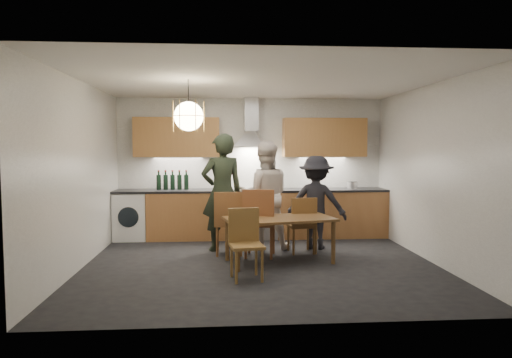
{
  "coord_description": "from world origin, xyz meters",
  "views": [
    {
      "loc": [
        -0.54,
        -6.43,
        1.68
      ],
      "look_at": [
        -0.04,
        0.4,
        1.2
      ],
      "focal_mm": 32.0,
      "sensor_mm": 36.0,
      "label": 1
    }
  ],
  "objects": [
    {
      "name": "wine_bottles",
      "position": [
        -1.46,
        2.0,
        1.08
      ],
      "size": [
        0.59,
        0.08,
        0.35
      ],
      "color": "black",
      "rests_on": "counter_run"
    },
    {
      "name": "counter_run",
      "position": [
        0.02,
        1.95,
        0.45
      ],
      "size": [
        5.0,
        0.62,
        0.9
      ],
      "color": "#BB7E48",
      "rests_on": "ground"
    },
    {
      "name": "range_stove",
      "position": [
        0.0,
        1.94,
        0.44
      ],
      "size": [
        0.9,
        0.6,
        0.92
      ],
      "color": "silver",
      "rests_on": "ground"
    },
    {
      "name": "ground",
      "position": [
        0.0,
        0.0,
        0.0
      ],
      "size": [
        5.0,
        5.0,
        0.0
      ],
      "primitive_type": "plane",
      "color": "black",
      "rests_on": "ground"
    },
    {
      "name": "chair_back_right",
      "position": [
        0.71,
        0.6,
        0.51
      ],
      "size": [
        0.45,
        0.45,
        0.9
      ],
      "rotation": [
        0.0,
        0.0,
        3.25
      ],
      "color": "brown",
      "rests_on": "ground"
    },
    {
      "name": "person_mid",
      "position": [
        0.15,
        1.03,
        0.89
      ],
      "size": [
        0.87,
        0.69,
        1.77
      ],
      "primitive_type": "imported",
      "rotation": [
        0.0,
        0.0,
        3.12
      ],
      "color": "beige",
      "rests_on": "ground"
    },
    {
      "name": "person_right",
      "position": [
        1.0,
        0.97,
        0.77
      ],
      "size": [
        1.13,
        0.87,
        1.54
      ],
      "primitive_type": "imported",
      "rotation": [
        0.0,
        0.0,
        2.79
      ],
      "color": "black",
      "rests_on": "ground"
    },
    {
      "name": "person_left",
      "position": [
        -0.55,
        0.94,
        0.95
      ],
      "size": [
        0.79,
        0.64,
        1.89
      ],
      "primitive_type": "imported",
      "rotation": [
        0.0,
        0.0,
        3.44
      ],
      "color": "black",
      "rests_on": "ground"
    },
    {
      "name": "pendant_lamp",
      "position": [
        -1.0,
        -0.1,
        2.1
      ],
      "size": [
        0.43,
        0.43,
        0.7
      ],
      "color": "black",
      "rests_on": "ground"
    },
    {
      "name": "chair_back_mid",
      "position": [
        0.01,
        0.38,
        0.6
      ],
      "size": [
        0.56,
        0.56,
        1.05
      ],
      "rotation": [
        0.0,
        0.0,
        2.95
      ],
      "color": "brown",
      "rests_on": "ground"
    },
    {
      "name": "wall_fixtures",
      "position": [
        0.0,
        2.07,
        1.87
      ],
      "size": [
        4.3,
        0.54,
        1.1
      ],
      "color": "tan",
      "rests_on": "ground"
    },
    {
      "name": "chair_front",
      "position": [
        -0.26,
        -0.67,
        0.51
      ],
      "size": [
        0.46,
        0.46,
        0.89
      ],
      "rotation": [
        0.0,
        0.0,
        0.16
      ],
      "color": "brown",
      "rests_on": "ground"
    },
    {
      "name": "chair_back_left",
      "position": [
        -0.45,
        0.58,
        0.57
      ],
      "size": [
        0.45,
        0.45,
        1.0
      ],
      "rotation": [
        0.0,
        0.0,
        3.13
      ],
      "color": "brown",
      "rests_on": "ground"
    },
    {
      "name": "room_shell",
      "position": [
        0.0,
        0.0,
        1.71
      ],
      "size": [
        5.02,
        4.52,
        2.61
      ],
      "color": "white",
      "rests_on": "ground"
    },
    {
      "name": "mixing_bowl",
      "position": [
        1.24,
        1.86,
        0.93
      ],
      "size": [
        0.34,
        0.34,
        0.07
      ],
      "primitive_type": "imported",
      "rotation": [
        0.0,
        0.0,
        -0.26
      ],
      "color": "#AEAEB1",
      "rests_on": "counter_run"
    },
    {
      "name": "stock_pot",
      "position": [
        1.91,
        2.0,
        0.96
      ],
      "size": [
        0.19,
        0.19,
        0.13
      ],
      "primitive_type": "cylinder",
      "rotation": [
        0.0,
        0.0,
        0.05
      ],
      "color": "silver",
      "rests_on": "counter_run"
    },
    {
      "name": "dining_table",
      "position": [
        0.28,
        0.09,
        0.58
      ],
      "size": [
        1.68,
        1.09,
        0.66
      ],
      "rotation": [
        0.0,
        0.0,
        0.22
      ],
      "color": "brown",
      "rests_on": "ground"
    }
  ]
}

